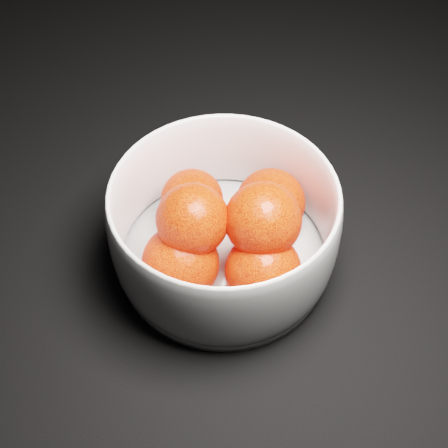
{
  "coord_description": "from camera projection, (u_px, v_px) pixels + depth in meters",
  "views": [
    {
      "loc": [
        -0.09,
        -0.14,
        0.53
      ],
      "look_at": [
        -0.12,
        0.25,
        0.06
      ],
      "focal_mm": 50.0,
      "sensor_mm": 36.0,
      "label": 1
    }
  ],
  "objects": [
    {
      "name": "bowl",
      "position": [
        224.0,
        228.0,
        0.61
      ],
      "size": [
        0.23,
        0.23,
        0.11
      ],
      "rotation": [
        0.0,
        0.0,
        0.14
      ],
      "color": "silver",
      "rests_on": "ground"
    },
    {
      "name": "orange_pile",
      "position": [
        229.0,
        231.0,
        0.6
      ],
      "size": [
        0.16,
        0.16,
        0.11
      ],
      "color": "#FF2A0D",
      "rests_on": "bowl"
    }
  ]
}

